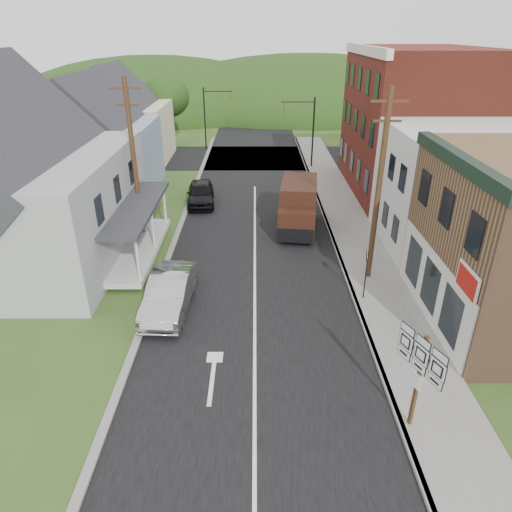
{
  "coord_description": "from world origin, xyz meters",
  "views": [
    {
      "loc": [
        0.02,
        -16.23,
        11.11
      ],
      "look_at": [
        0.06,
        1.56,
        2.2
      ],
      "focal_mm": 32.0,
      "sensor_mm": 36.0,
      "label": 1
    }
  ],
  "objects_px": {
    "silver_sedan": "(170,293)",
    "warning_sign": "(366,267)",
    "delivery_van": "(298,206)",
    "dark_sedan": "(201,193)",
    "route_sign_cluster": "(419,369)"
  },
  "relations": [
    {
      "from": "dark_sedan",
      "to": "warning_sign",
      "type": "relative_size",
      "value": 1.83
    },
    {
      "from": "silver_sedan",
      "to": "route_sign_cluster",
      "type": "relative_size",
      "value": 1.47
    },
    {
      "from": "silver_sedan",
      "to": "dark_sedan",
      "type": "relative_size",
      "value": 1.07
    },
    {
      "from": "warning_sign",
      "to": "silver_sedan",
      "type": "bearing_deg",
      "value": -165.58
    },
    {
      "from": "warning_sign",
      "to": "dark_sedan",
      "type": "bearing_deg",
      "value": 134.38
    },
    {
      "from": "delivery_van",
      "to": "warning_sign",
      "type": "bearing_deg",
      "value": -67.42
    },
    {
      "from": "dark_sedan",
      "to": "delivery_van",
      "type": "relative_size",
      "value": 0.84
    },
    {
      "from": "route_sign_cluster",
      "to": "warning_sign",
      "type": "height_order",
      "value": "route_sign_cluster"
    },
    {
      "from": "silver_sedan",
      "to": "delivery_van",
      "type": "height_order",
      "value": "delivery_van"
    },
    {
      "from": "dark_sedan",
      "to": "warning_sign",
      "type": "height_order",
      "value": "warning_sign"
    },
    {
      "from": "silver_sedan",
      "to": "warning_sign",
      "type": "relative_size",
      "value": 1.97
    },
    {
      "from": "route_sign_cluster",
      "to": "warning_sign",
      "type": "bearing_deg",
      "value": 66.83
    },
    {
      "from": "silver_sedan",
      "to": "delivery_van",
      "type": "xyz_separation_m",
      "value": [
        6.32,
        8.92,
        0.66
      ]
    },
    {
      "from": "delivery_van",
      "to": "warning_sign",
      "type": "relative_size",
      "value": 2.18
    },
    {
      "from": "silver_sedan",
      "to": "warning_sign",
      "type": "distance_m",
      "value": 8.67
    }
  ]
}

